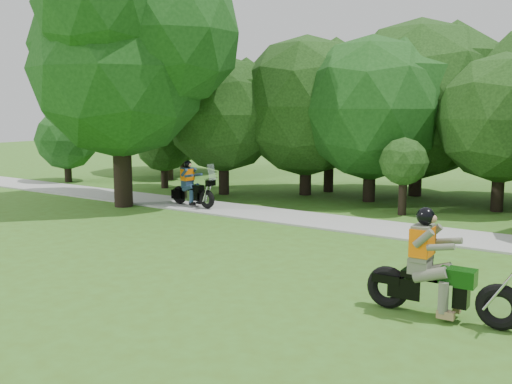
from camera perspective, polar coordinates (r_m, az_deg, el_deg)
The scene contains 6 objects.
ground at distance 10.46m, azimuth 0.94°, elevation -12.13°, with size 100.00×100.00×0.00m, color #40661D.
walkway at distance 17.46m, azimuth 15.35°, elevation -3.88°, with size 60.00×2.20×0.06m, color #A0A09B.
tree_line at distance 22.72m, azimuth 23.73°, elevation 7.70°, with size 39.83×11.64×7.31m.
big_tree_west at distance 21.96m, azimuth -12.97°, elevation 13.71°, with size 8.64×6.56×9.96m.
chopper_motorcycle at distance 10.58m, azimuth 17.38°, elevation -8.15°, with size 2.73×0.73×1.96m.
touring_motorcycle at distance 21.15m, azimuth -6.58°, elevation 0.26°, with size 2.20×0.84×1.68m.
Camera 1 is at (5.29, -8.23, 3.68)m, focal length 40.00 mm.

